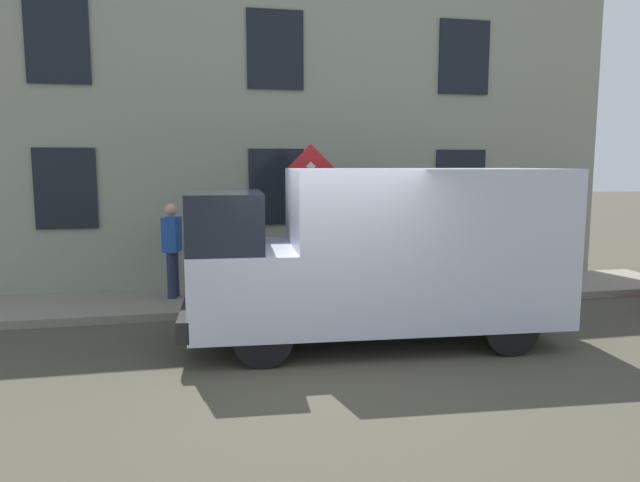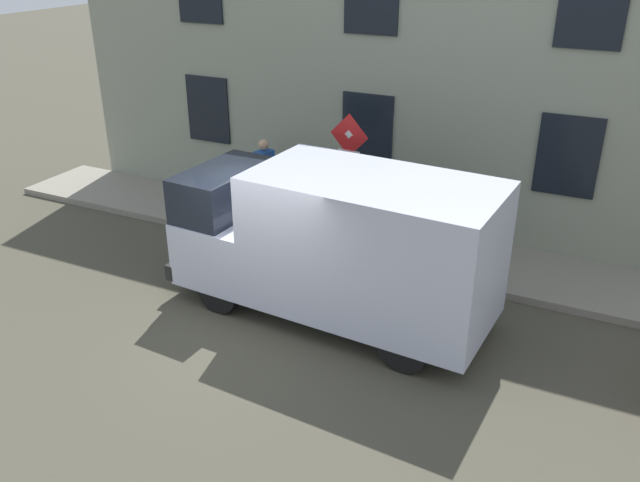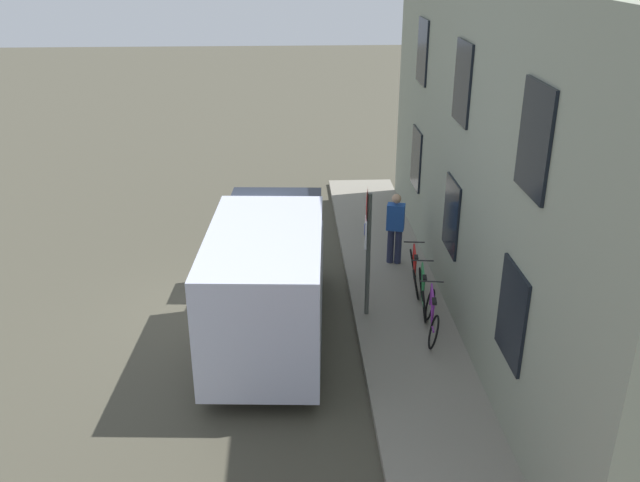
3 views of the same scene
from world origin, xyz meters
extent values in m
plane|color=#464336|center=(0.00, 0.00, 0.00)|extent=(80.00, 80.00, 0.00)
cube|color=gray|center=(3.56, 0.00, 0.07)|extent=(1.97, 16.30, 0.14)
cube|color=gray|center=(4.89, 0.00, 3.30)|extent=(0.70, 14.30, 6.60)
cube|color=black|center=(4.52, -3.93, 2.11)|extent=(0.06, 1.10, 1.50)
cube|color=black|center=(4.52, 0.00, 2.11)|extent=(0.06, 1.10, 1.50)
cube|color=black|center=(4.52, 3.93, 2.11)|extent=(0.06, 1.10, 1.50)
cube|color=black|center=(4.52, -3.93, 4.75)|extent=(0.06, 1.10, 1.50)
cylinder|color=#474C47|center=(2.82, -0.36, 1.44)|extent=(0.09, 0.09, 2.61)
pyramid|color=silver|center=(2.74, -0.35, 2.50)|extent=(0.10, 0.50, 0.50)
pyramid|color=red|center=(2.75, -0.35, 2.50)|extent=(0.09, 0.56, 0.56)
cube|color=white|center=(2.76, -0.35, 1.95)|extent=(0.09, 0.44, 0.56)
cylinder|color=#1933B2|center=(2.74, -0.35, 2.01)|extent=(0.04, 0.24, 0.24)
cube|color=silver|center=(0.83, -1.62, 1.41)|extent=(2.24, 3.92, 2.18)
cube|color=silver|center=(0.99, 0.97, 0.87)|extent=(2.08, 1.52, 1.10)
cube|color=black|center=(1.01, 1.18, 1.77)|extent=(1.98, 1.10, 0.84)
cube|color=black|center=(1.04, 1.72, 0.50)|extent=(2.01, 0.29, 0.28)
cylinder|color=black|center=(0.10, 0.79, 0.38)|extent=(0.27, 0.77, 0.76)
cylinder|color=black|center=(1.86, 0.68, 0.38)|extent=(0.27, 0.77, 0.76)
cylinder|color=black|center=(-0.11, -2.53, 0.38)|extent=(0.27, 0.77, 0.76)
cylinder|color=black|center=(1.64, -2.64, 0.38)|extent=(0.27, 0.77, 0.76)
torus|color=black|center=(4.06, -0.66, 0.47)|extent=(0.26, 0.68, 0.65)
torus|color=black|center=(3.92, -1.70, 0.47)|extent=(0.26, 0.68, 0.65)
cylinder|color=purple|center=(4.02, -0.99, 0.68)|extent=(0.11, 0.60, 0.60)
cylinder|color=purple|center=(4.01, -1.06, 0.95)|extent=(0.13, 0.73, 0.07)
cylinder|color=purple|center=(3.97, -1.35, 0.66)|extent=(0.06, 0.19, 0.55)
cylinder|color=purple|center=(3.95, -1.49, 0.43)|extent=(0.09, 0.43, 0.12)
cylinder|color=purple|center=(4.06, -0.68, 0.72)|extent=(0.05, 0.09, 0.50)
cube|color=black|center=(3.96, -1.42, 0.97)|extent=(0.11, 0.21, 0.06)
cylinder|color=#262626|center=(4.05, -0.71, 1.02)|extent=(0.46, 0.09, 0.03)
torus|color=black|center=(4.06, 0.30, 0.47)|extent=(0.20, 0.67, 0.66)
torus|color=black|center=(3.93, -0.74, 0.47)|extent=(0.20, 0.67, 0.66)
cylinder|color=#288642|center=(4.01, -0.03, 0.68)|extent=(0.11, 0.60, 0.60)
cylinder|color=#288642|center=(4.00, -0.10, 0.95)|extent=(0.13, 0.73, 0.07)
cylinder|color=#288642|center=(3.97, -0.39, 0.66)|extent=(0.06, 0.19, 0.55)
cylinder|color=#288642|center=(3.95, -0.53, 0.43)|extent=(0.09, 0.43, 0.12)
cylinder|color=#288642|center=(4.05, 0.28, 0.72)|extent=(0.05, 0.09, 0.50)
cube|color=black|center=(3.96, -0.46, 0.97)|extent=(0.10, 0.21, 0.06)
cylinder|color=#262626|center=(4.05, 0.25, 1.02)|extent=(0.46, 0.09, 0.03)
torus|color=black|center=(4.05, 1.26, 0.47)|extent=(0.25, 0.68, 0.65)
torus|color=black|center=(3.93, 0.22, 0.47)|extent=(0.25, 0.68, 0.65)
cylinder|color=red|center=(4.01, 0.93, 0.68)|extent=(0.10, 0.60, 0.60)
cylinder|color=red|center=(4.00, 0.85, 0.95)|extent=(0.12, 0.73, 0.07)
cylinder|color=red|center=(3.97, 0.57, 0.66)|extent=(0.06, 0.19, 0.55)
cylinder|color=red|center=(3.96, 0.43, 0.43)|extent=(0.08, 0.43, 0.12)
cylinder|color=red|center=(4.05, 1.24, 0.72)|extent=(0.05, 0.09, 0.50)
cube|color=black|center=(3.96, 0.49, 0.97)|extent=(0.10, 0.21, 0.06)
cylinder|color=#262626|center=(4.04, 1.21, 1.02)|extent=(0.46, 0.08, 0.03)
cylinder|color=#262B47|center=(3.83, 2.00, 0.56)|extent=(0.16, 0.16, 0.85)
cylinder|color=#262B47|center=(3.65, 2.05, 0.56)|extent=(0.16, 0.16, 0.85)
cube|color=#204DA2|center=(3.74, 2.02, 1.30)|extent=(0.45, 0.36, 0.62)
sphere|color=tan|center=(3.74, 2.02, 1.75)|extent=(0.22, 0.22, 0.22)
camera|label=1|loc=(-7.09, 1.58, 2.57)|focal=32.89mm
camera|label=2|loc=(-7.80, -4.93, 5.84)|focal=37.11mm
camera|label=3|loc=(1.27, -12.50, 7.14)|focal=38.25mm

